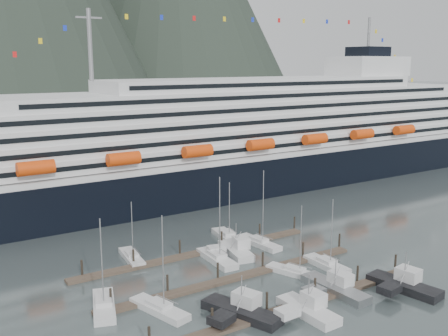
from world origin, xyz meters
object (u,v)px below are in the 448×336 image
(sailboat_g, at_px, (259,243))
(sailboat_b, at_px, (159,309))
(sailboat_f, at_px, (227,237))
(trawler_a, at_px, (241,311))
(cruise_ship, at_px, (237,145))
(sailboat_c, at_px, (217,259))
(sailboat_e, at_px, (132,258))
(sailboat_d, at_px, (294,273))
(sailboat_h, at_px, (326,265))
(trawler_e, at_px, (235,250))
(trawler_b, at_px, (307,309))
(trawler_c, at_px, (334,287))
(trawler_d, at_px, (403,285))
(sailboat_a, at_px, (104,306))

(sailboat_g, bearing_deg, sailboat_b, 111.68)
(sailboat_f, distance_m, trawler_a, 32.23)
(cruise_ship, distance_m, sailboat_c, 56.49)
(sailboat_e, bearing_deg, sailboat_d, -129.10)
(sailboat_e, relative_size, sailboat_h, 0.89)
(trawler_e, bearing_deg, sailboat_d, -156.24)
(sailboat_g, xyz_separation_m, sailboat_h, (3.14, -15.21, -0.01))
(sailboat_e, xyz_separation_m, sailboat_f, (20.30, -0.00, 0.03))
(sailboat_c, xyz_separation_m, sailboat_g, (11.23, 2.74, -0.02))
(trawler_b, bearing_deg, trawler_e, -12.40)
(sailboat_d, relative_size, sailboat_f, 1.00)
(sailboat_g, height_order, trawler_e, sailboat_g)
(cruise_ship, xyz_separation_m, sailboat_h, (-19.40, -56.24, -11.62))
(sailboat_c, bearing_deg, sailboat_d, -144.71)
(sailboat_g, height_order, trawler_c, sailboat_g)
(trawler_c, bearing_deg, sailboat_e, 32.70)
(sailboat_d, relative_size, sailboat_e, 1.10)
(sailboat_g, height_order, trawler_b, sailboat_g)
(sailboat_e, height_order, sailboat_g, sailboat_g)
(sailboat_h, xyz_separation_m, trawler_b, (-14.40, -11.33, 0.43))
(sailboat_e, bearing_deg, trawler_d, -131.62)
(sailboat_h, xyz_separation_m, trawler_d, (3.48, -13.22, 0.45))
(sailboat_d, height_order, trawler_c, sailboat_d)
(sailboat_a, xyz_separation_m, sailboat_f, (31.18, 15.73, -0.02))
(trawler_c, distance_m, trawler_e, 21.99)
(cruise_ship, relative_size, trawler_e, 20.09)
(trawler_d, bearing_deg, trawler_c, 51.64)
(cruise_ship, distance_m, trawler_d, 72.14)
(sailboat_f, height_order, trawler_c, sailboat_f)
(trawler_a, distance_m, trawler_e, 24.02)
(sailboat_a, relative_size, sailboat_h, 1.13)
(sailboat_g, relative_size, trawler_c, 1.27)
(sailboat_a, xyz_separation_m, trawler_e, (27.96, 8.09, 0.41))
(trawler_c, bearing_deg, sailboat_d, 2.39)
(sailboat_c, xyz_separation_m, trawler_c, (8.32, -20.50, 0.36))
(sailboat_f, relative_size, sailboat_h, 0.97)
(sailboat_c, bearing_deg, sailboat_b, 128.12)
(cruise_ship, distance_m, trawler_c, 70.04)
(sailboat_f, xyz_separation_m, trawler_e, (-3.22, -7.64, 0.42))
(trawler_b, distance_m, trawler_d, 17.98)
(sailboat_d, relative_size, trawler_d, 1.05)
(sailboat_f, distance_m, trawler_d, 35.92)
(cruise_ship, xyz_separation_m, trawler_e, (-29.07, -42.59, -11.19))
(trawler_b, bearing_deg, sailboat_d, -34.64)
(sailboat_b, bearing_deg, sailboat_c, -69.86)
(sailboat_g, height_order, trawler_a, sailboat_g)
(sailboat_a, bearing_deg, trawler_b, -107.90)
(sailboat_a, xyz_separation_m, sailboat_g, (34.48, 9.64, -0.01))
(sailboat_h, bearing_deg, sailboat_b, 89.50)
(trawler_b, bearing_deg, sailboat_a, 52.27)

